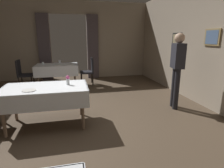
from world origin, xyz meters
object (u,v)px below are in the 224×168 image
(flower_vase_mid, at_px, (68,80))
(plate_far_c, at_px, (69,65))
(glass_far_d, at_px, (60,62))
(plate_mid_b, at_px, (29,90))
(person_waiter_by_doorway, at_px, (177,65))
(dining_table_far, at_px, (57,68))
(glass_far_a, at_px, (43,63))
(chair_far_right, at_px, (89,70))
(dining_table_mid, at_px, (46,92))
(chair_far_left, at_px, (23,73))
(plate_far_b, at_px, (57,65))

(flower_vase_mid, bearing_deg, plate_far_c, 89.78)
(glass_far_d, bearing_deg, plate_mid_b, -95.38)
(plate_mid_b, height_order, person_waiter_by_doorway, person_waiter_by_doorway)
(dining_table_far, height_order, plate_mid_b, plate_mid_b)
(dining_table_far, height_order, glass_far_a, glass_far_a)
(chair_far_right, height_order, plate_far_c, chair_far_right)
(dining_table_mid, height_order, chair_far_left, chair_far_left)
(dining_table_mid, bearing_deg, person_waiter_by_doorway, 5.47)
(dining_table_mid, distance_m, plate_mid_b, 0.33)
(chair_far_left, relative_size, plate_far_c, 4.12)
(plate_far_c, relative_size, glass_far_d, 1.89)
(dining_table_mid, xyz_separation_m, dining_table_far, (0.01, 2.90, -0.01))
(flower_vase_mid, relative_size, glass_far_a, 2.10)
(plate_mid_b, distance_m, plate_far_b, 2.85)
(plate_far_c, bearing_deg, plate_far_b, 179.82)
(chair_far_right, distance_m, chair_far_left, 2.14)
(flower_vase_mid, xyz_separation_m, glass_far_a, (-0.85, 2.94, -0.05))
(glass_far_a, bearing_deg, dining_table_mid, -81.61)
(plate_far_c, relative_size, person_waiter_by_doorway, 0.13)
(chair_far_left, bearing_deg, plate_far_c, -10.04)
(dining_table_far, height_order, flower_vase_mid, flower_vase_mid)
(chair_far_left, bearing_deg, person_waiter_by_doorway, -33.89)
(plate_far_b, xyz_separation_m, glass_far_d, (0.04, 0.53, 0.05))
(dining_table_mid, relative_size, chair_far_right, 1.64)
(plate_far_c, bearing_deg, glass_far_d, 122.05)
(flower_vase_mid, height_order, plate_far_b, flower_vase_mid)
(glass_far_a, height_order, person_waiter_by_doorway, person_waiter_by_doorway)
(dining_table_mid, relative_size, dining_table_far, 1.11)
(plate_mid_b, bearing_deg, chair_far_right, 67.68)
(chair_far_left, distance_m, plate_far_b, 1.17)
(dining_table_far, distance_m, chair_far_left, 1.08)
(plate_mid_b, distance_m, plate_far_c, 2.91)
(dining_table_mid, relative_size, plate_far_c, 6.75)
(plate_far_c, bearing_deg, plate_mid_b, -102.93)
(flower_vase_mid, relative_size, plate_mid_b, 0.79)
(plate_far_c, height_order, glass_far_d, glass_far_d)
(chair_far_left, relative_size, plate_far_b, 4.91)
(dining_table_mid, height_order, chair_far_right, chair_far_right)
(dining_table_mid, height_order, plate_far_b, plate_far_b)
(chair_far_right, height_order, glass_far_d, chair_far_right)
(plate_mid_b, height_order, glass_far_d, glass_far_d)
(chair_far_left, height_order, plate_far_c, chair_far_left)
(glass_far_a, relative_size, plate_far_b, 0.45)
(chair_far_left, relative_size, glass_far_d, 7.79)
(flower_vase_mid, distance_m, glass_far_d, 3.11)
(person_waiter_by_doorway, bearing_deg, chair_far_left, 146.11)
(chair_far_right, bearing_deg, plate_far_c, -151.99)
(glass_far_d, xyz_separation_m, person_waiter_by_doorway, (2.74, -2.88, 0.21))
(chair_far_left, distance_m, glass_far_d, 1.22)
(dining_table_far, bearing_deg, glass_far_a, 166.79)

